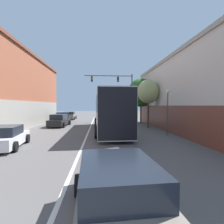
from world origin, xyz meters
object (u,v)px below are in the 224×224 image
Objects in this scene: street_lamp at (168,109)px; street_tree_far at (141,93)px; bus at (109,110)px; parked_car_left_near at (60,121)px; hatchback_foreground at (119,196)px; street_tree_near at (148,92)px; parked_car_left_distant at (70,116)px; parked_car_left_far at (5,137)px; traffic_signal_gantry at (119,88)px; parked_car_left_mid at (63,118)px.

street_tree_far is at bearing 89.16° from street_lamp.
bus is 7.16m from parked_car_left_near.
hatchback_foreground is at bearing -116.47° from street_lamp.
street_lamp is at bearing -88.72° from street_tree_near.
parked_car_left_distant is (-0.57, 10.49, -0.03)m from parked_car_left_near.
hatchback_foreground is 21.08m from street_tree_far.
parked_car_left_far is 21.09m from parked_car_left_distant.
parked_car_left_far is at bearing 133.67° from bus.
bus reaches higher than parked_car_left_distant.
bus is at bearing -52.05° from parked_car_left_far.
street_tree_far reaches higher than parked_car_left_near.
bus is 13.70m from hatchback_foreground.
bus is 8.30m from street_tree_far.
parked_car_left_distant is at bearing 8.03° from hatchback_foreground.
parked_car_left_far is at bearing -142.27° from street_tree_near.
traffic_signal_gantry is (8.58, 16.36, 4.63)m from parked_car_left_far.
bus reaches higher than parked_car_left_mid.
parked_car_left_near reaches higher than hatchback_foreground.
parked_car_left_near is 0.87× the size of street_tree_near.
street_tree_near reaches higher than parked_car_left_near.
street_tree_far is at bearing 86.71° from street_tree_near.
street_tree_near reaches higher than bus.
parked_car_left_mid is 0.99× the size of parked_car_left_distant.
parked_car_left_near is 10.50m from parked_car_left_distant.
parked_car_left_near is 0.63× the size of traffic_signal_gantry.
parked_car_left_far is at bearing -163.79° from street_lamp.
traffic_signal_gantry is 1.95× the size of street_lamp.
traffic_signal_gantry is (2.07, 9.81, 3.17)m from bus.
bus is 10.52m from traffic_signal_gantry.
parked_car_left_mid is at bearing 10.43° from parked_car_left_near.
parked_car_left_far is 14.26m from street_tree_near.
parked_car_left_distant is at bearing 21.94° from bus.
street_lamp is (11.07, 3.22, 1.58)m from parked_car_left_far.
bus is at bearing -156.56° from street_tree_near.
bus is 2.07× the size of street_tree_far.
parked_car_left_near is 1.07× the size of parked_car_left_distant.
street_tree_near is at bearing -21.36° from hatchback_foreground.
bus is at bearing -157.77° from parked_car_left_distant.
bus is 1.74× the size of traffic_signal_gantry.
bus is 2.74× the size of parked_car_left_near.
street_tree_near is (10.75, -12.62, 3.36)m from parked_car_left_distant.
traffic_signal_gantry reaches higher than parked_car_left_near.
street_tree_near is (5.00, 15.53, 3.41)m from hatchback_foreground.
parked_car_left_distant is at bearing 130.43° from street_tree_near.
parked_car_left_distant is (-5.75, 28.16, 0.05)m from hatchback_foreground.
parked_car_left_mid is 0.80× the size of street_tree_near.
street_tree_far is (11.21, 13.03, 3.63)m from parked_car_left_far.
parked_car_left_distant is 10.66m from traffic_signal_gantry.
parked_car_left_mid reaches higher than parked_car_left_distant.
street_lamp is at bearing -29.98° from hatchback_foreground.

